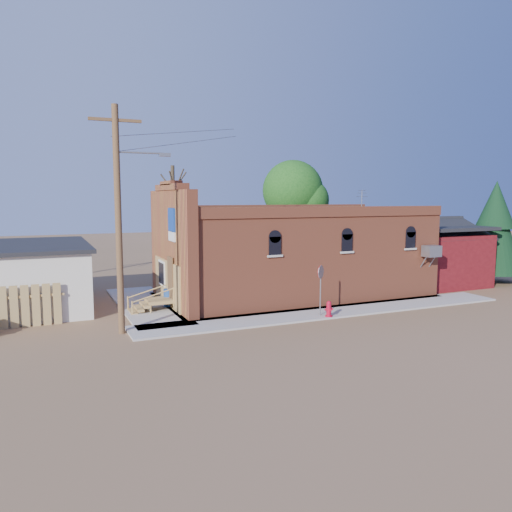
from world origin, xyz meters
name	(u,v)px	position (x,y,z in m)	size (l,w,h in m)	color
ground	(314,320)	(0.00, 0.00, 0.00)	(120.00, 120.00, 0.00)	brown
sidewalk_south	(332,312)	(1.50, 0.90, 0.04)	(19.00, 2.20, 0.08)	#9E9991
sidewalk_west	(146,305)	(-6.30, 6.00, 0.04)	(2.60, 10.00, 0.08)	#9E9991
brick_bar	(290,254)	(1.64, 5.49, 2.34)	(16.40, 7.97, 6.30)	#A64F32
red_shed	(428,248)	(11.50, 5.50, 2.27)	(5.40, 6.40, 4.30)	#500D11
utility_pole	(120,215)	(-8.14, 1.20, 4.77)	(3.12, 0.26, 9.00)	#523721
tree_bare_near	(173,189)	(-3.00, 13.00, 5.96)	(2.80, 2.80, 7.65)	#403324
tree_leafy	(293,191)	(6.00, 13.50, 5.93)	(4.40, 4.40, 8.15)	#403324
evergreen_tree	(495,225)	(15.50, 4.00, 3.71)	(3.60, 3.60, 6.50)	#403324
fire_hydrant	(329,309)	(0.78, 0.00, 0.44)	(0.42, 0.41, 0.72)	#A70922
stop_sign	(321,277)	(0.56, 0.39, 1.86)	(0.52, 0.44, 2.32)	gray
trash_barrel	(169,298)	(-5.30, 5.07, 0.51)	(0.56, 0.56, 0.86)	navy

